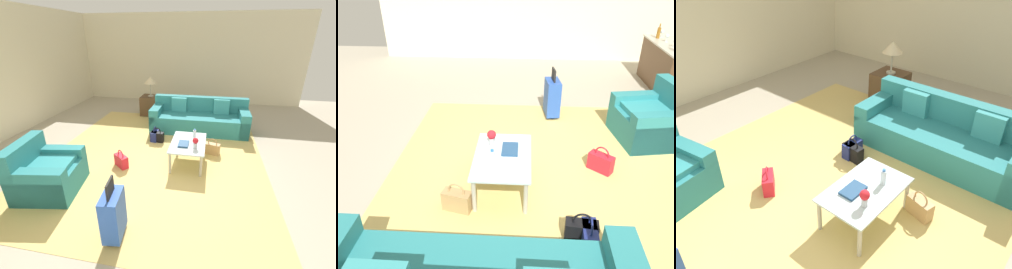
{
  "view_description": "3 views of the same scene",
  "coord_description": "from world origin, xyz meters",
  "views": [
    {
      "loc": [
        -3.54,
        -0.86,
        2.35
      ],
      "look_at": [
        -0.04,
        -0.18,
        0.77
      ],
      "focal_mm": 24.0,
      "sensor_mm": 36.0,
      "label": 1
    },
    {
      "loc": [
        3.6,
        -0.26,
        2.55
      ],
      "look_at": [
        0.38,
        -0.46,
        0.72
      ],
      "focal_mm": 35.0,
      "sensor_mm": 36.0,
      "label": 2
    },
    {
      "loc": [
        -1.88,
        -2.1,
        2.89
      ],
      "look_at": [
        0.43,
        -0.16,
        1.01
      ],
      "focal_mm": 35.0,
      "sensor_mm": 36.0,
      "label": 3
    }
  ],
  "objects": [
    {
      "name": "handbag_navy",
      "position": [
        1.29,
        0.4,
        0.13
      ],
      "size": [
        0.33,
        0.16,
        0.36
      ],
      "color": "navy",
      "rests_on": "ground"
    },
    {
      "name": "handbag_red",
      "position": [
        -0.01,
        0.75,
        0.13
      ],
      "size": [
        0.31,
        0.34,
        0.36
      ],
      "color": "red",
      "rests_on": "ground"
    },
    {
      "name": "suitcase_blue",
      "position": [
        -1.6,
        0.2,
        0.36
      ],
      "size": [
        0.42,
        0.27,
        0.85
      ],
      "color": "#2851AD",
      "rests_on": "ground"
    },
    {
      "name": "coffee_table",
      "position": [
        0.4,
        -0.5,
        0.39
      ],
      "size": [
        1.02,
        0.66,
        0.45
      ],
      "color": "silver",
      "rests_on": "ground"
    },
    {
      "name": "coffee_table_book",
      "position": [
        0.28,
        -0.42,
        0.46
      ],
      "size": [
        0.29,
        0.19,
        0.03
      ],
      "primitive_type": "cube",
      "rotation": [
        0.0,
        0.0,
        0.0
      ],
      "color": "navy",
      "rests_on": "coffee_table"
    },
    {
      "name": "water_bottle",
      "position": [
        0.6,
        -0.6,
        0.54
      ],
      "size": [
        0.06,
        0.06,
        0.2
      ],
      "color": "silver",
      "rests_on": "coffee_table"
    },
    {
      "name": "wine_glass_leftmost",
      "position": [
        -3.7,
        2.61,
        1.02
      ],
      "size": [
        0.08,
        0.08,
        0.15
      ],
      "color": "silver",
      "rests_on": "bar_console"
    },
    {
      "name": "handbag_black",
      "position": [
        1.22,
        0.33,
        0.13
      ],
      "size": [
        0.18,
        0.33,
        0.36
      ],
      "color": "black",
      "rests_on": "ground"
    },
    {
      "name": "ground_plane",
      "position": [
        0.0,
        0.0,
        0.0
      ],
      "size": [
        12.0,
        12.0,
        0.0
      ],
      "primitive_type": "plane",
      "color": "#A89E89"
    },
    {
      "name": "flower_vase",
      "position": [
        0.18,
        -0.65,
        0.57
      ],
      "size": [
        0.11,
        0.11,
        0.21
      ],
      "color": "#B2B7BC",
      "rests_on": "coffee_table"
    },
    {
      "name": "wine_glass_left_of_centre",
      "position": [
        -3.3,
        2.56,
        1.02
      ],
      "size": [
        0.08,
        0.08,
        0.15
      ],
      "color": "silver",
      "rests_on": "bar_console"
    },
    {
      "name": "armchair",
      "position": [
        -0.91,
        1.67,
        0.3
      ],
      "size": [
        1.08,
        1.03,
        0.87
      ],
      "color": "teal",
      "rests_on": "ground"
    },
    {
      "name": "handbag_tan",
      "position": [
        0.85,
        -0.97,
        0.13
      ],
      "size": [
        0.21,
        0.34,
        0.36
      ],
      "color": "tan",
      "rests_on": "ground"
    },
    {
      "name": "area_rug",
      "position": [
        0.6,
        0.2,
        0.0
      ],
      "size": [
        5.2,
        4.4,
        0.01
      ],
      "primitive_type": "cube",
      "color": "tan",
      "rests_on": "ground"
    },
    {
      "name": "wine_bottle_amber",
      "position": [
        -3.6,
        2.49,
        1.03
      ],
      "size": [
        0.07,
        0.07,
        0.3
      ],
      "color": "brown",
      "rests_on": "bar_console"
    },
    {
      "name": "bar_console",
      "position": [
        -3.1,
        2.6,
        0.47
      ],
      "size": [
        1.76,
        0.58,
        0.91
      ],
      "color": "#513823",
      "rests_on": "ground"
    }
  ]
}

